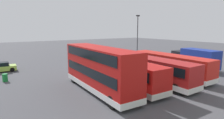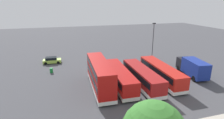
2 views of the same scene
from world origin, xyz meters
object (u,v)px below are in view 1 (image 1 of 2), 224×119
Objects in this scene: bus_single_deck_third at (124,72)px; car_hatchback_silver at (1,67)px; box_truck_blue at (195,58)px; bus_single_deck_second at (153,69)px; bus_single_deck_near_end at (169,64)px; lamp_post_tall at (137,35)px; bus_double_decker_fourth at (99,68)px; waste_bin_yellow at (5,78)px.

car_hatchback_silver is (10.98, -15.53, -0.92)m from bus_single_deck_third.
box_truck_blue is (-14.57, -0.49, 0.08)m from bus_single_deck_third.
bus_single_deck_second is at bearing 7.40° from box_truck_blue.
bus_single_deck_near_end is 12.44m from lamp_post_tall.
bus_double_decker_fourth reaches higher than bus_single_deck_second.
car_hatchback_silver is at bearing -40.30° from bus_single_deck_near_end.
bus_single_deck_near_end is at bearing 5.52° from box_truck_blue.
box_truck_blue reaches higher than bus_single_deck_near_end.
bus_single_deck_near_end is at bearing -169.32° from bus_single_deck_second.
bus_single_deck_second reaches higher than car_hatchback_silver.
lamp_post_tall is at bearing -110.78° from bus_single_deck_near_end.
waste_bin_yellow is at bearing -40.57° from bus_single_deck_third.
bus_single_deck_third is at bearing 139.43° from waste_bin_yellow.
bus_single_deck_second is at bearing 55.46° from lamp_post_tall.
bus_single_deck_third is 1.32× the size of lamp_post_tall.
lamp_post_tall is 23.27m from waste_bin_yellow.
lamp_post_tall reaches higher than bus_single_deck_third.
box_truck_blue reaches higher than bus_single_deck_third.
box_truck_blue is 29.67m from car_hatchback_silver.
bus_double_decker_fourth is at bearing 2.49° from bus_single_deck_third.
bus_double_decker_fourth reaches higher than bus_single_deck_near_end.
waste_bin_yellow is (22.74, 1.58, -4.65)m from lamp_post_tall.
bus_single_deck_third is at bearing 125.27° from car_hatchback_silver.
bus_double_decker_fourth is (6.89, -0.80, 0.83)m from bus_single_deck_second.
bus_double_decker_fourth is 18.92m from lamp_post_tall.
box_truck_blue is at bearing -174.48° from bus_single_deck_near_end.
car_hatchback_silver is at bearing -54.73° from bus_single_deck_third.
bus_double_decker_fourth is at bearing -0.26° from bus_single_deck_near_end.
bus_single_deck_second is 0.98× the size of bus_double_decker_fourth.
bus_single_deck_near_end is 2.95× the size of car_hatchback_silver.
bus_single_deck_near_end is 1.02× the size of bus_single_deck_third.
bus_single_deck_third is at bearing 42.93° from lamp_post_tall.
waste_bin_yellow is (25.53, -8.90, -1.23)m from box_truck_blue.
box_truck_blue is (-10.98, -1.43, 0.08)m from bus_single_deck_second.
bus_single_deck_near_end is 10.88m from bus_double_decker_fourth.
bus_single_deck_near_end reaches higher than car_hatchback_silver.
bus_single_deck_second is 11.90× the size of waste_bin_yellow.
lamp_post_tall is at bearing -137.07° from bus_single_deck_third.
car_hatchback_silver is 23.64m from lamp_post_tall.
bus_double_decker_fourth is (10.85, -0.05, 0.83)m from bus_single_deck_near_end.
bus_single_deck_second is 6.98m from bus_double_decker_fourth.
bus_single_deck_near_end is 4.03m from bus_single_deck_second.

